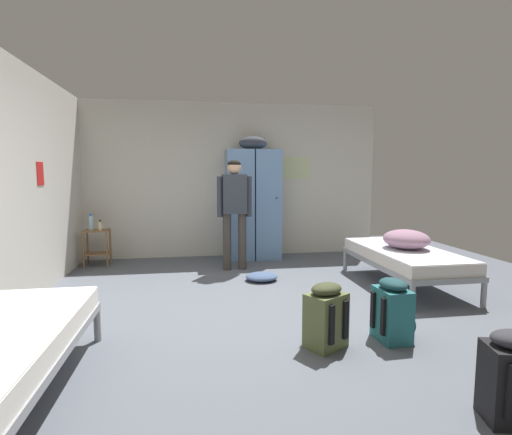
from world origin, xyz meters
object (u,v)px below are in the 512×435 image
at_px(person_traveler, 234,204).
at_px(water_bottle, 91,223).
at_px(lotion_bottle, 100,226).
at_px(locker_bank, 253,202).
at_px(shelf_unit, 97,244).
at_px(bedding_heap, 406,239).
at_px(backpack_teal, 393,311).
at_px(clothes_pile_denim, 262,277).
at_px(backpack_olive, 325,317).
at_px(bed_right, 404,257).

height_order(person_traveler, water_bottle, person_traveler).
bearing_deg(lotion_bottle, locker_bank, 4.72).
distance_m(shelf_unit, person_traveler, 2.30).
xyz_separation_m(bedding_heap, backpack_teal, (-1.00, -1.55, -0.35)).
distance_m(bedding_heap, clothes_pile_denim, 1.96).
distance_m(water_bottle, lotion_bottle, 0.17).
distance_m(locker_bank, backpack_olive, 3.63).
height_order(shelf_unit, bedding_heap, bedding_heap).
xyz_separation_m(bedding_heap, person_traveler, (-2.09, 1.23, 0.38)).
relative_size(shelf_unit, clothes_pile_denim, 1.30).
distance_m(bed_right, backpack_teal, 1.83).
relative_size(bed_right, clothes_pile_denim, 4.33).
bearing_deg(backpack_teal, shelf_unit, 133.62).
relative_size(water_bottle, lotion_bottle, 1.55).
height_order(lotion_bottle, clothes_pile_denim, lotion_bottle).
relative_size(shelf_unit, lotion_bottle, 3.46).
bearing_deg(person_traveler, clothes_pile_denim, -67.25).
bearing_deg(bedding_heap, backpack_teal, -122.91).
bearing_deg(lotion_bottle, backpack_teal, -46.67).
bearing_deg(bed_right, water_bottle, 156.65).
xyz_separation_m(backpack_teal, clothes_pile_denim, (-0.79, 2.08, -0.21)).
distance_m(water_bottle, backpack_teal, 4.74).
height_order(bedding_heap, backpack_olive, bedding_heap).
bearing_deg(backpack_teal, water_bottle, 134.16).
height_order(locker_bank, bed_right, locker_bank).
bearing_deg(shelf_unit, person_traveler, -15.61).
bearing_deg(water_bottle, backpack_olive, -52.10).
bearing_deg(person_traveler, water_bottle, 164.44).
bearing_deg(water_bottle, locker_bank, 3.14).
bearing_deg(locker_bank, lotion_bottle, -175.28).
distance_m(person_traveler, lotion_bottle, 2.16).
distance_m(locker_bank, bed_right, 2.66).
bearing_deg(bed_right, locker_bank, 130.00).
bearing_deg(shelf_unit, clothes_pile_denim, -28.09).
relative_size(lotion_bottle, clothes_pile_denim, 0.38).
distance_m(lotion_bottle, clothes_pile_denim, 2.72).
xyz_separation_m(water_bottle, backpack_teal, (3.29, -3.39, -0.43)).
xyz_separation_m(locker_bank, backpack_teal, (0.69, -3.53, -0.71)).
xyz_separation_m(bedding_heap, lotion_bottle, (-4.14, 1.78, 0.03)).
height_order(bedding_heap, person_traveler, person_traveler).
height_order(shelf_unit, bed_right, shelf_unit).
distance_m(bed_right, lotion_bottle, 4.50).
bearing_deg(backpack_olive, person_traveler, 99.27).
distance_m(bedding_heap, water_bottle, 4.67).
bearing_deg(bedding_heap, person_traveler, 149.58).
xyz_separation_m(lotion_bottle, backpack_olive, (2.51, -3.36, -0.38)).
distance_m(lotion_bottle, backpack_olive, 4.21).
height_order(shelf_unit, backpack_teal, shelf_unit).
xyz_separation_m(bed_right, backpack_olive, (-1.61, -1.58, -0.12)).
bearing_deg(bed_right, backpack_teal, -122.34).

